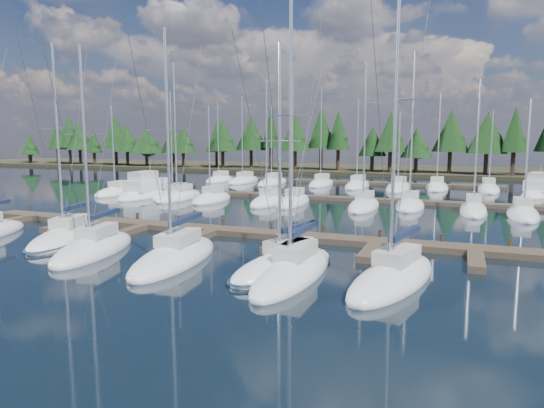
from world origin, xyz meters
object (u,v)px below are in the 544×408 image
at_px(front_sailboat_1, 67,237).
at_px(front_sailboat_5, 293,271).
at_px(front_sailboat_4, 284,266).
at_px(main_dock, 213,232).
at_px(motor_yacht_left, 146,192).
at_px(motor_yacht_right, 538,192).
at_px(front_sailboat_6, 393,277).
at_px(front_sailboat_2, 94,249).
at_px(front_sailboat_3, 175,257).

xyz_separation_m(front_sailboat_1, front_sailboat_5, (17.38, -2.49, 0.01)).
distance_m(front_sailboat_1, front_sailboat_4, 16.65).
height_order(main_dock, motor_yacht_left, motor_yacht_left).
distance_m(motor_yacht_left, motor_yacht_right, 47.92).
relative_size(front_sailboat_4, motor_yacht_right, 1.26).
distance_m(front_sailboat_1, motor_yacht_right, 53.69).
bearing_deg(front_sailboat_6, front_sailboat_2, -178.83).
bearing_deg(front_sailboat_6, front_sailboat_4, 179.40).
xyz_separation_m(front_sailboat_1, front_sailboat_6, (22.32, -1.68, 0.02)).
height_order(front_sailboat_2, front_sailboat_6, front_sailboat_6).
bearing_deg(front_sailboat_1, front_sailboat_2, -26.36).
height_order(front_sailboat_1, front_sailboat_4, front_sailboat_1).
xyz_separation_m(front_sailboat_4, motor_yacht_right, (17.57, 43.06, 0.24)).
relative_size(front_sailboat_3, front_sailboat_4, 1.09).
xyz_separation_m(front_sailboat_3, front_sailboat_6, (12.31, 0.37, 0.02)).
bearing_deg(motor_yacht_left, front_sailboat_6, -37.36).
relative_size(front_sailboat_3, front_sailboat_6, 0.85).
height_order(front_sailboat_4, front_sailboat_5, front_sailboat_5).
bearing_deg(front_sailboat_2, motor_yacht_left, 119.57).
distance_m(front_sailboat_3, front_sailboat_4, 6.57).
distance_m(front_sailboat_2, motor_yacht_right, 52.83).
xyz_separation_m(front_sailboat_5, motor_yacht_right, (16.75, 43.93, 0.22)).
xyz_separation_m(main_dock, front_sailboat_5, (9.14, -8.37, 0.09)).
bearing_deg(front_sailboat_3, main_dock, 102.65).
bearing_deg(main_dock, front_sailboat_3, -77.35).
bearing_deg(motor_yacht_left, front_sailboat_1, -66.31).
bearing_deg(front_sailboat_1, motor_yacht_left, 113.69).
height_order(front_sailboat_1, front_sailboat_5, front_sailboat_5).
height_order(front_sailboat_5, motor_yacht_right, front_sailboat_5).
xyz_separation_m(front_sailboat_3, front_sailboat_4, (6.55, 0.43, -0.00)).
distance_m(main_dock, front_sailboat_6, 15.99).
bearing_deg(front_sailboat_3, front_sailboat_2, -179.94).
bearing_deg(motor_yacht_right, front_sailboat_4, -112.19).
relative_size(front_sailboat_1, motor_yacht_left, 1.37).
height_order(front_sailboat_1, motor_yacht_right, front_sailboat_1).
height_order(front_sailboat_2, front_sailboat_5, front_sailboat_5).
relative_size(front_sailboat_6, motor_yacht_left, 1.57).
xyz_separation_m(front_sailboat_5, front_sailboat_6, (4.95, 0.81, 0.01)).
xyz_separation_m(main_dock, front_sailboat_6, (14.09, -7.56, 0.10)).
relative_size(main_dock, front_sailboat_2, 3.31).
bearing_deg(motor_yacht_left, front_sailboat_3, -51.29).
xyz_separation_m(front_sailboat_6, motor_yacht_left, (-32.46, 24.78, 0.25)).
relative_size(front_sailboat_2, front_sailboat_3, 0.97).
xyz_separation_m(front_sailboat_4, front_sailboat_5, (0.81, -0.88, 0.02)).
relative_size(front_sailboat_6, motor_yacht_right, 1.61).
distance_m(front_sailboat_1, front_sailboat_6, 22.39).
distance_m(main_dock, front_sailboat_5, 12.40).
distance_m(front_sailboat_2, front_sailboat_6, 18.19).
xyz_separation_m(front_sailboat_2, motor_yacht_left, (-14.27, 25.15, 0.27)).
bearing_deg(motor_yacht_left, front_sailboat_4, -42.79).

